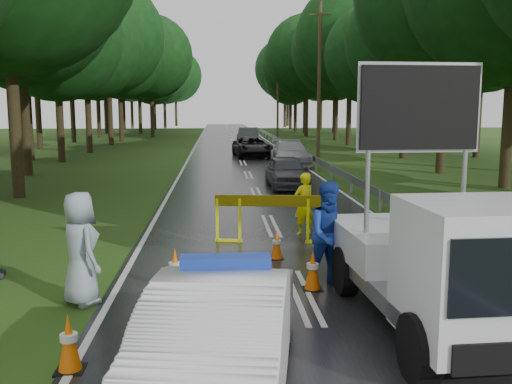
{
  "coord_description": "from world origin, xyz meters",
  "views": [
    {
      "loc": [
        -1.47,
        -9.62,
        3.33
      ],
      "look_at": [
        -0.56,
        3.86,
        1.3
      ],
      "focal_mm": 40.0,
      "sensor_mm": 36.0,
      "label": 1
    }
  ],
  "objects": [
    {
      "name": "ground",
      "position": [
        0.0,
        0.0,
        0.0
      ],
      "size": [
        160.0,
        160.0,
        0.0
      ],
      "primitive_type": "plane",
      "color": "#234112",
      "rests_on": "ground"
    },
    {
      "name": "road",
      "position": [
        0.0,
        30.0,
        0.01
      ],
      "size": [
        7.0,
        140.0,
        0.02
      ],
      "primitive_type": "cube",
      "color": "black",
      "rests_on": "ground"
    },
    {
      "name": "guardrail",
      "position": [
        3.7,
        29.67,
        0.55
      ],
      "size": [
        0.12,
        60.06,
        0.7
      ],
      "color": "gray",
      "rests_on": "ground"
    },
    {
      "name": "utility_pole_mid",
      "position": [
        5.2,
        28.0,
        5.06
      ],
      "size": [
        1.4,
        0.24,
        10.0
      ],
      "color": "#432D1F",
      "rests_on": "ground"
    },
    {
      "name": "utility_pole_far",
      "position": [
        5.2,
        54.0,
        5.06
      ],
      "size": [
        1.4,
        0.24,
        10.0
      ],
      "color": "#432D1F",
      "rests_on": "ground"
    },
    {
      "name": "police_sedan",
      "position": [
        -1.39,
        -3.04,
        0.72
      ],
      "size": [
        2.17,
        4.51,
        1.57
      ],
      "rotation": [
        0.0,
        0.0,
        2.98
      ],
      "color": "silver",
      "rests_on": "ground"
    },
    {
      "name": "work_truck",
      "position": [
        1.85,
        -1.79,
        1.08
      ],
      "size": [
        2.45,
        5.1,
        3.98
      ],
      "rotation": [
        0.0,
        0.0,
        0.05
      ],
      "color": "gray",
      "rests_on": "ground"
    },
    {
      "name": "barrier",
      "position": [
        -0.12,
        4.0,
        0.9
      ],
      "size": [
        2.88,
        0.42,
        1.2
      ],
      "rotation": [
        0.0,
        0.0,
        -0.12
      ],
      "color": "#F0FE0D",
      "rests_on": "ground"
    },
    {
      "name": "officer",
      "position": [
        0.76,
        4.92,
        0.82
      ],
      "size": [
        0.71,
        0.63,
        1.63
      ],
      "primitive_type": "imported",
      "rotation": [
        0.0,
        0.0,
        3.63
      ],
      "color": "#FFF20D",
      "rests_on": "ground"
    },
    {
      "name": "civilian",
      "position": [
        0.59,
        0.5,
        0.99
      ],
      "size": [
        1.09,
        0.92,
        1.98
      ],
      "primitive_type": "imported",
      "rotation": [
        0.0,
        0.0,
        0.19
      ],
      "color": "#173698",
      "rests_on": "ground"
    },
    {
      "name": "bystander_right",
      "position": [
        -3.8,
        -0.11,
        0.96
      ],
      "size": [
        1.05,
        1.12,
        1.93
      ],
      "primitive_type": "imported",
      "rotation": [
        0.0,
        0.0,
        2.19
      ],
      "color": "#8C9BA9",
      "rests_on": "ground"
    },
    {
      "name": "queue_car_first",
      "position": [
        1.37,
        13.63,
        0.66
      ],
      "size": [
        1.65,
        3.92,
        1.32
      ],
      "primitive_type": "imported",
      "rotation": [
        0.0,
        0.0,
        0.02
      ],
      "color": "#43454B",
      "rests_on": "ground"
    },
    {
      "name": "queue_car_second",
      "position": [
        2.6,
        22.19,
        0.71
      ],
      "size": [
        2.05,
        4.93,
        1.42
      ],
      "primitive_type": "imported",
      "rotation": [
        0.0,
        0.0,
        -0.01
      ],
      "color": "#AEB0B6",
      "rests_on": "ground"
    },
    {
      "name": "queue_car_third",
      "position": [
        0.8,
        28.19,
        0.67
      ],
      "size": [
        2.66,
        5.02,
        1.34
      ],
      "primitive_type": "imported",
      "rotation": [
        0.0,
        0.0,
        0.09
      ],
      "color": "black",
      "rests_on": "ground"
    },
    {
      "name": "queue_car_fourth",
      "position": [
        1.18,
        40.33,
        0.76
      ],
      "size": [
        2.2,
        4.77,
        1.51
      ],
      "primitive_type": "imported",
      "rotation": [
        0.0,
        0.0,
        -0.13
      ],
      "color": "#404348",
      "rests_on": "ground"
    },
    {
      "name": "cone_near_left",
      "position": [
        -3.37,
        -2.66,
        0.37
      ],
      "size": [
        0.36,
        0.36,
        0.76
      ],
      "color": "black",
      "rests_on": "ground"
    },
    {
      "name": "cone_center",
      "position": [
        0.23,
        0.34,
        0.37
      ],
      "size": [
        0.36,
        0.36,
        0.77
      ],
      "color": "black",
      "rests_on": "ground"
    },
    {
      "name": "cone_far",
      "position": [
        -0.2,
        2.5,
        0.32
      ],
      "size": [
        0.31,
        0.31,
        0.65
      ],
      "color": "black",
      "rests_on": "ground"
    },
    {
      "name": "cone_left_mid",
      "position": [
        -2.27,
        0.5,
        0.39
      ],
      "size": [
        0.38,
        0.38,
        0.8
      ],
      "color": "black",
      "rests_on": "ground"
    },
    {
      "name": "cone_right",
      "position": [
        3.5,
        1.69,
        0.33
      ],
      "size": [
        0.32,
        0.32,
        0.68
      ],
      "color": "black",
      "rests_on": "ground"
    }
  ]
}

